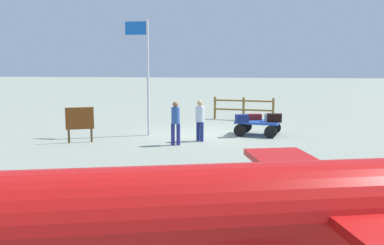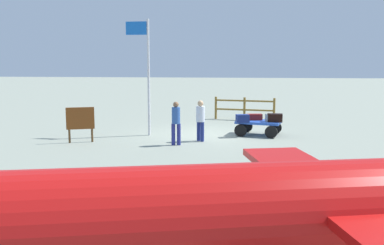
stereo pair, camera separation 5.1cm
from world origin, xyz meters
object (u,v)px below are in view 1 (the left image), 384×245
(suitcase_olive, at_px, (271,118))
(suitcase_grey, at_px, (242,118))
(luggage_cart, at_px, (257,124))
(signboard, at_px, (80,120))
(suitcase_tan, at_px, (254,117))
(worker_trailing, at_px, (200,118))
(flagpole, at_px, (145,67))
(suitcase_maroon, at_px, (274,118))
(airplane_near, at_px, (326,212))
(worker_lead, at_px, (176,121))

(suitcase_olive, xyz_separation_m, suitcase_grey, (1.20, 0.31, 0.00))
(luggage_cart, bearing_deg, signboard, 19.54)
(luggage_cart, relative_size, suitcase_tan, 3.10)
(worker_trailing, xyz_separation_m, flagpole, (2.33, -1.10, 1.90))
(suitcase_olive, relative_size, worker_trailing, 0.36)
(suitcase_olive, bearing_deg, suitcase_maroon, 151.87)
(suitcase_maroon, xyz_separation_m, airplane_near, (0.32, 12.14, 0.37))
(suitcase_olive, height_order, signboard, signboard)
(suitcase_maroon, bearing_deg, worker_lead, 31.01)
(suitcase_maroon, distance_m, suitcase_tan, 0.93)
(worker_trailing, xyz_separation_m, signboard, (4.47, 0.74, -0.06))
(suitcase_maroon, xyz_separation_m, suitcase_tan, (0.79, -0.48, -0.04))
(suitcase_maroon, relative_size, worker_trailing, 0.40)
(luggage_cart, height_order, suitcase_olive, suitcase_olive)
(suitcase_grey, bearing_deg, suitcase_tan, -124.90)
(suitcase_tan, bearing_deg, flagpole, 9.55)
(luggage_cart, height_order, suitcase_tan, suitcase_tan)
(suitcase_grey, xyz_separation_m, signboard, (6.07, 1.85, 0.09))
(suitcase_olive, xyz_separation_m, worker_lead, (3.61, 2.29, 0.14))
(luggage_cart, relative_size, suitcase_olive, 3.57)
(luggage_cart, xyz_separation_m, suitcase_grey, (0.65, 0.53, 0.32))
(airplane_near, bearing_deg, suitcase_olive, -91.01)
(flagpole, relative_size, signboard, 3.54)
(airplane_near, height_order, flagpole, flagpole)
(suitcase_olive, xyz_separation_m, airplane_near, (0.22, 12.20, 0.38))
(suitcase_tan, distance_m, flagpole, 4.96)
(luggage_cart, height_order, suitcase_maroon, suitcase_maroon)
(luggage_cart, distance_m, suitcase_grey, 0.89)
(worker_lead, xyz_separation_m, signboard, (3.65, -0.13, -0.05))
(suitcase_maroon, height_order, worker_trailing, worker_trailing)
(suitcase_olive, relative_size, worker_lead, 0.35)
(suitcase_maroon, xyz_separation_m, flagpole, (5.23, 0.27, 2.03))
(worker_lead, relative_size, worker_trailing, 1.02)
(flagpole, bearing_deg, airplane_near, 112.47)
(suitcase_tan, relative_size, worker_lead, 0.40)
(luggage_cart, xyz_separation_m, suitcase_olive, (-0.55, 0.22, 0.32))
(flagpole, bearing_deg, suitcase_olive, -176.39)
(flagpole, height_order, signboard, flagpole)
(suitcase_olive, xyz_separation_m, worker_trailing, (2.80, 1.42, 0.15))
(suitcase_olive, bearing_deg, flagpole, 3.61)
(luggage_cart, relative_size, airplane_near, 0.20)
(luggage_cart, xyz_separation_m, worker_trailing, (2.25, 1.64, 0.47))
(worker_trailing, bearing_deg, suitcase_grey, -145.22)
(luggage_cart, xyz_separation_m, worker_lead, (3.06, 2.51, 0.46))
(suitcase_tan, relative_size, signboard, 0.48)
(worker_lead, bearing_deg, suitcase_maroon, -148.99)
(worker_lead, bearing_deg, suitcase_grey, -140.60)
(suitcase_olive, height_order, worker_lead, worker_lead)
(suitcase_olive, relative_size, suitcase_maroon, 0.90)
(worker_lead, bearing_deg, flagpole, -52.46)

